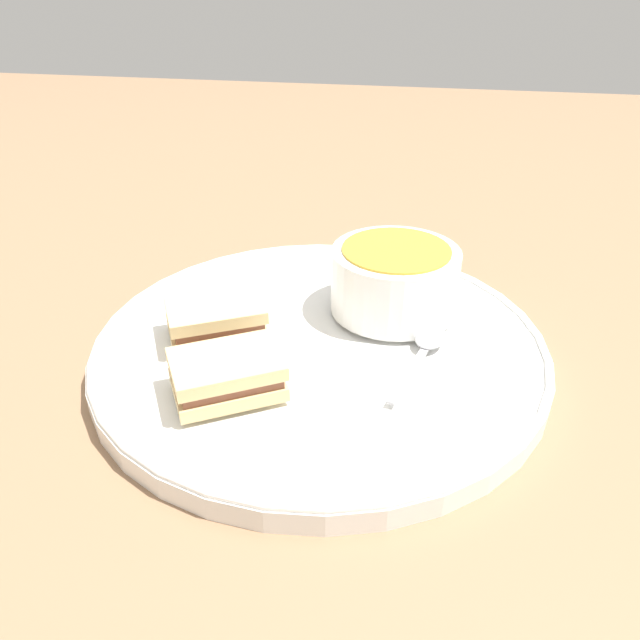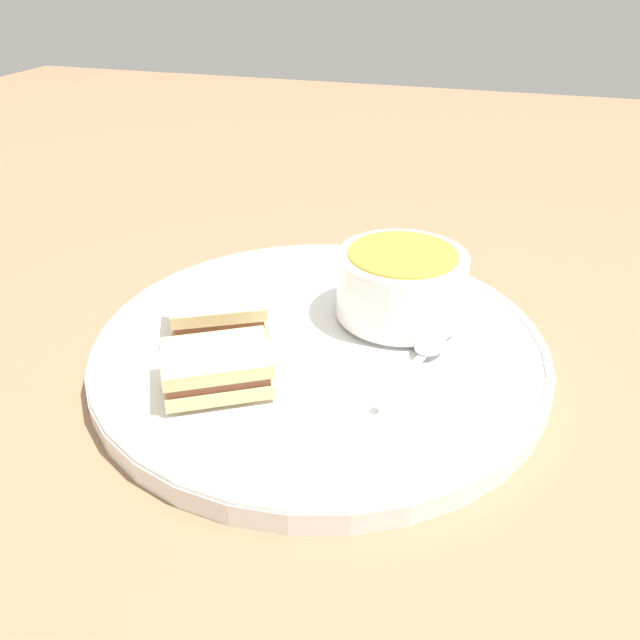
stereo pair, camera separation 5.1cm
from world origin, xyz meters
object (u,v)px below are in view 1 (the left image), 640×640
soup_bowl (394,279)px  spoon (427,343)px  sandwich_half_far (227,374)px  sandwich_half_near (216,319)px

soup_bowl → spoon: soup_bowl is taller
sandwich_half_far → soup_bowl: bearing=-37.4°
spoon → sandwich_half_far: sandwich_half_far is taller
soup_bowl → sandwich_half_near: 0.16m
soup_bowl → sandwich_half_far: 0.18m
soup_bowl → spoon: (-0.06, -0.03, -0.03)m
soup_bowl → sandwich_half_near: soup_bowl is taller
sandwich_half_near → sandwich_half_far: (-0.07, -0.03, 0.00)m
soup_bowl → spoon: size_ratio=1.03×
sandwich_half_near → sandwich_half_far: size_ratio=1.00×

